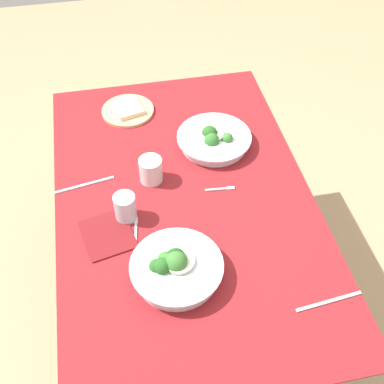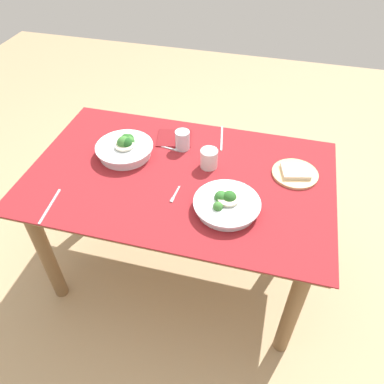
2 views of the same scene
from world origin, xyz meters
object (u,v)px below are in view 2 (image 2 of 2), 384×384
(fork_by_far_bowl, at_px, (171,149))
(napkin_folded_upper, at_px, (174,138))
(water_glass_side, at_px, (209,158))
(broccoli_bowl_near, at_px, (226,204))
(water_glass_center, at_px, (182,140))
(broccoli_bowl_far, at_px, (125,148))
(table_knife_left, at_px, (50,206))
(table_knife_right, at_px, (222,138))
(bread_side_plate, at_px, (295,173))
(fork_by_near_bowl, at_px, (175,195))

(fork_by_far_bowl, xyz_separation_m, napkin_folded_upper, (-0.01, 0.09, 0.00))
(water_glass_side, bearing_deg, broccoli_bowl_near, -62.66)
(water_glass_center, bearing_deg, broccoli_bowl_far, -154.81)
(table_knife_left, xyz_separation_m, napkin_folded_upper, (0.37, 0.60, 0.00))
(broccoli_bowl_near, height_order, table_knife_right, broccoli_bowl_near)
(fork_by_far_bowl, bearing_deg, napkin_folded_upper, 104.47)
(table_knife_left, bearing_deg, bread_side_plate, 109.85)
(bread_side_plate, xyz_separation_m, water_glass_side, (-0.40, -0.04, 0.03))
(water_glass_side, distance_m, fork_by_near_bowl, 0.25)
(broccoli_bowl_far, xyz_separation_m, water_glass_center, (0.25, 0.12, 0.01))
(water_glass_center, height_order, water_glass_side, water_glass_center)
(broccoli_bowl_far, xyz_separation_m, napkin_folded_upper, (0.19, 0.19, -0.03))
(fork_by_far_bowl, relative_size, table_knife_left, 0.48)
(water_glass_center, bearing_deg, water_glass_side, -33.84)
(table_knife_left, bearing_deg, table_knife_right, 132.14)
(water_glass_center, distance_m, table_knife_right, 0.22)
(bread_side_plate, distance_m, water_glass_side, 0.40)
(water_glass_side, xyz_separation_m, table_knife_right, (0.02, 0.23, -0.04))
(bread_side_plate, relative_size, fork_by_far_bowl, 2.13)
(fork_by_far_bowl, relative_size, fork_by_near_bowl, 0.95)
(water_glass_center, height_order, table_knife_left, water_glass_center)
(broccoli_bowl_far, bearing_deg, broccoli_bowl_near, -23.95)
(fork_by_far_bowl, bearing_deg, broccoli_bowl_near, -36.98)
(water_glass_side, bearing_deg, fork_by_near_bowl, -112.95)
(table_knife_left, bearing_deg, broccoli_bowl_near, 97.89)
(water_glass_center, xyz_separation_m, napkin_folded_upper, (-0.06, 0.07, -0.05))
(table_knife_left, bearing_deg, fork_by_far_bowl, 137.85)
(broccoli_bowl_far, relative_size, broccoli_bowl_near, 0.99)
(water_glass_center, bearing_deg, bread_side_plate, -6.77)
(water_glass_side, xyz_separation_m, napkin_folded_upper, (-0.22, 0.17, -0.04))
(water_glass_side, bearing_deg, broccoli_bowl_far, -178.00)
(fork_by_far_bowl, bearing_deg, fork_by_near_bowl, -62.62)
(bread_side_plate, distance_m, fork_by_far_bowl, 0.61)
(bread_side_plate, bearing_deg, fork_by_near_bowl, -151.35)
(fork_by_near_bowl, height_order, table_knife_left, same)
(broccoli_bowl_near, height_order, water_glass_side, water_glass_side)
(bread_side_plate, distance_m, fork_by_near_bowl, 0.56)
(bread_side_plate, xyz_separation_m, napkin_folded_upper, (-0.62, 0.13, -0.01))
(broccoli_bowl_far, relative_size, table_knife_left, 1.35)
(fork_by_far_bowl, height_order, fork_by_near_bowl, same)
(fork_by_near_bowl, relative_size, napkin_folded_upper, 0.60)
(bread_side_plate, height_order, water_glass_center, water_glass_center)
(table_knife_left, bearing_deg, water_glass_center, 135.55)
(table_knife_left, distance_m, napkin_folded_upper, 0.70)
(table_knife_left, bearing_deg, water_glass_side, 120.52)
(water_glass_side, height_order, fork_by_far_bowl, water_glass_side)
(fork_by_far_bowl, bearing_deg, bread_side_plate, 3.72)
(broccoli_bowl_far, height_order, table_knife_right, broccoli_bowl_far)
(broccoli_bowl_far, bearing_deg, bread_side_plate, 3.82)
(table_knife_right, bearing_deg, water_glass_side, 166.18)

